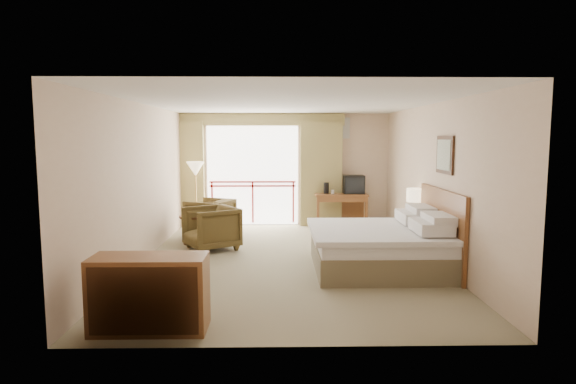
{
  "coord_description": "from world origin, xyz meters",
  "views": [
    {
      "loc": [
        -0.15,
        -8.19,
        2.12
      ],
      "look_at": [
        0.0,
        0.4,
        1.15
      ],
      "focal_mm": 30.0,
      "sensor_mm": 36.0,
      "label": 1
    }
  ],
  "objects_px": {
    "nightstand": "(414,234)",
    "table_lamp": "(415,196)",
    "desk": "(341,201)",
    "wastebasket": "(328,225)",
    "bed": "(381,246)",
    "dresser": "(150,294)",
    "armchair_far": "(210,235)",
    "armchair_near": "(212,249)",
    "floor_lamp": "(196,171)",
    "tv": "(354,185)",
    "side_table": "(193,225)"
  },
  "relations": [
    {
      "from": "floor_lamp",
      "to": "dresser",
      "type": "xyz_separation_m",
      "value": [
        0.48,
        -5.8,
        -0.94
      ]
    },
    {
      "from": "desk",
      "to": "dresser",
      "type": "xyz_separation_m",
      "value": [
        -2.89,
        -6.19,
        -0.21
      ]
    },
    {
      "from": "tv",
      "to": "dresser",
      "type": "relative_size",
      "value": 0.38
    },
    {
      "from": "nightstand",
      "to": "table_lamp",
      "type": "xyz_separation_m",
      "value": [
        0.0,
        0.05,
        0.73
      ]
    },
    {
      "from": "side_table",
      "to": "armchair_near",
      "type": "bearing_deg",
      "value": -46.24
    },
    {
      "from": "bed",
      "to": "armchair_near",
      "type": "height_order",
      "value": "bed"
    },
    {
      "from": "table_lamp",
      "to": "dresser",
      "type": "relative_size",
      "value": 0.43
    },
    {
      "from": "dresser",
      "to": "side_table",
      "type": "bearing_deg",
      "value": 94.68
    },
    {
      "from": "nightstand",
      "to": "dresser",
      "type": "bearing_deg",
      "value": -136.87
    },
    {
      "from": "floor_lamp",
      "to": "dresser",
      "type": "height_order",
      "value": "floor_lamp"
    },
    {
      "from": "nightstand",
      "to": "table_lamp",
      "type": "height_order",
      "value": "table_lamp"
    },
    {
      "from": "nightstand",
      "to": "side_table",
      "type": "height_order",
      "value": "nightstand"
    },
    {
      "from": "bed",
      "to": "nightstand",
      "type": "relative_size",
      "value": 3.43
    },
    {
      "from": "armchair_far",
      "to": "table_lamp",
      "type": "bearing_deg",
      "value": 94.03
    },
    {
      "from": "tv",
      "to": "armchair_near",
      "type": "xyz_separation_m",
      "value": [
        -3.06,
        -2.24,
        -1.02
      ]
    },
    {
      "from": "armchair_near",
      "to": "side_table",
      "type": "height_order",
      "value": "side_table"
    },
    {
      "from": "nightstand",
      "to": "floor_lamp",
      "type": "bearing_deg",
      "value": 154.9
    },
    {
      "from": "table_lamp",
      "to": "desk",
      "type": "xyz_separation_m",
      "value": [
        -1.08,
        2.43,
        -0.41
      ]
    },
    {
      "from": "armchair_far",
      "to": "armchair_near",
      "type": "relative_size",
      "value": 0.97
    },
    {
      "from": "bed",
      "to": "nightstand",
      "type": "xyz_separation_m",
      "value": [
        0.89,
        1.27,
        -0.07
      ]
    },
    {
      "from": "nightstand",
      "to": "wastebasket",
      "type": "xyz_separation_m",
      "value": [
        -1.44,
        1.94,
        -0.17
      ]
    },
    {
      "from": "desk",
      "to": "dresser",
      "type": "bearing_deg",
      "value": -118.21
    },
    {
      "from": "nightstand",
      "to": "tv",
      "type": "bearing_deg",
      "value": 108.02
    },
    {
      "from": "nightstand",
      "to": "table_lamp",
      "type": "distance_m",
      "value": 0.73
    },
    {
      "from": "floor_lamp",
      "to": "tv",
      "type": "bearing_deg",
      "value": 5.03
    },
    {
      "from": "bed",
      "to": "desk",
      "type": "height_order",
      "value": "bed"
    },
    {
      "from": "wastebasket",
      "to": "dresser",
      "type": "distance_m",
      "value": 6.2
    },
    {
      "from": "bed",
      "to": "floor_lamp",
      "type": "relative_size",
      "value": 1.35
    },
    {
      "from": "bed",
      "to": "armchair_far",
      "type": "xyz_separation_m",
      "value": [
        -3.17,
        2.83,
        -0.38
      ]
    },
    {
      "from": "nightstand",
      "to": "dresser",
      "type": "relative_size",
      "value": 0.49
    },
    {
      "from": "dresser",
      "to": "tv",
      "type": "bearing_deg",
      "value": 63.23
    },
    {
      "from": "armchair_far",
      "to": "dresser",
      "type": "distance_m",
      "value": 5.28
    },
    {
      "from": "bed",
      "to": "tv",
      "type": "relative_size",
      "value": 4.41
    },
    {
      "from": "desk",
      "to": "armchair_near",
      "type": "distance_m",
      "value": 3.65
    },
    {
      "from": "table_lamp",
      "to": "side_table",
      "type": "distance_m",
      "value": 4.36
    },
    {
      "from": "wastebasket",
      "to": "side_table",
      "type": "distance_m",
      "value": 3.14
    },
    {
      "from": "armchair_far",
      "to": "floor_lamp",
      "type": "distance_m",
      "value": 1.51
    },
    {
      "from": "desk",
      "to": "tv",
      "type": "relative_size",
      "value": 2.55
    },
    {
      "from": "dresser",
      "to": "armchair_near",
      "type": "bearing_deg",
      "value": 88.79
    },
    {
      "from": "nightstand",
      "to": "desk",
      "type": "relative_size",
      "value": 0.5
    },
    {
      "from": "armchair_far",
      "to": "armchair_near",
      "type": "height_order",
      "value": "armchair_near"
    },
    {
      "from": "bed",
      "to": "armchair_near",
      "type": "distance_m",
      "value": 3.3
    },
    {
      "from": "desk",
      "to": "dresser",
      "type": "height_order",
      "value": "dresser"
    },
    {
      "from": "desk",
      "to": "wastebasket",
      "type": "relative_size",
      "value": 4.51
    },
    {
      "from": "nightstand",
      "to": "armchair_near",
      "type": "relative_size",
      "value": 0.69
    },
    {
      "from": "floor_lamp",
      "to": "dresser",
      "type": "bearing_deg",
      "value": -85.31
    },
    {
      "from": "table_lamp",
      "to": "side_table",
      "type": "height_order",
      "value": "table_lamp"
    },
    {
      "from": "nightstand",
      "to": "side_table",
      "type": "xyz_separation_m",
      "value": [
        -4.27,
        0.62,
        0.08
      ]
    },
    {
      "from": "table_lamp",
      "to": "side_table",
      "type": "bearing_deg",
      "value": 172.35
    },
    {
      "from": "desk",
      "to": "wastebasket",
      "type": "height_order",
      "value": "desk"
    }
  ]
}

